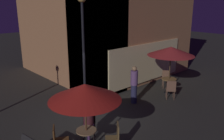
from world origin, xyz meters
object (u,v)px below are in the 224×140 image
cafe_chair_3 (171,88)px  patron_seated_0 (88,121)px  patron_standing_1 (134,85)px  cafe_chair_1 (89,122)px  cafe_chair_4 (166,77)px  patio_umbrella_0 (85,92)px  patio_umbrella_1 (171,51)px  cafe_chair_2 (58,139)px  cafe_table_0 (87,138)px  cafe_table_1 (169,83)px  cafe_chair_0 (115,136)px  street_lamp_near_corner (83,28)px

cafe_chair_3 → patron_seated_0: size_ratio=0.77×
patron_standing_1 → cafe_chair_1: bearing=-121.0°
cafe_chair_3 → cafe_chair_4: 1.64m
patio_umbrella_0 → patio_umbrella_1: 6.15m
cafe_chair_2 → cafe_chair_3: (6.11, 0.26, -0.04)m
cafe_chair_3 → patron_standing_1: 1.83m
cafe_table_0 → cafe_chair_2: 0.83m
patio_umbrella_0 → patron_seated_0: 1.48m
patio_umbrella_1 → patron_seated_0: bearing=-172.9°
cafe_chair_3 → patron_standing_1: bearing=108.7°
patio_umbrella_1 → cafe_chair_1: 5.69m
cafe_table_1 → patio_umbrella_0: bearing=-168.4°
cafe_table_1 → cafe_chair_0: 5.65m
cafe_table_0 → cafe_chair_3: 5.44m
cafe_chair_2 → patron_standing_1: size_ratio=0.57×
cafe_table_0 → cafe_chair_1: cafe_chair_1 is taller
cafe_chair_3 → street_lamp_near_corner: bearing=112.9°
street_lamp_near_corner → cafe_table_1: (4.26, -1.23, -2.89)m
cafe_chair_0 → cafe_chair_3: (4.74, 1.24, -0.01)m
patio_umbrella_0 → cafe_chair_4: 6.98m
street_lamp_near_corner → cafe_chair_1: bearing=-122.9°
cafe_chair_2 → cafe_chair_4: size_ratio=1.05×
cafe_chair_0 → cafe_chair_2: bearing=4.2°
cafe_table_1 → cafe_chair_0: (-5.36, -1.78, 0.01)m
patron_standing_1 → cafe_table_0: bearing=-114.6°
cafe_table_1 → patron_standing_1: (-2.19, 0.36, 0.32)m
cafe_table_0 → cafe_chair_2: bearing=149.1°
patio_umbrella_1 → cafe_chair_3: patio_umbrella_1 is taller
cafe_table_1 → patron_standing_1: bearing=170.7°
cafe_chair_0 → patron_standing_1: (3.17, 2.14, 0.31)m
cafe_chair_3 → patron_seated_0: patron_seated_0 is taller
street_lamp_near_corner → patron_standing_1: bearing=-22.7°
cafe_chair_0 → patron_seated_0: (-0.17, 1.09, 0.13)m
cafe_chair_1 → street_lamp_near_corner: bearing=-170.9°
cafe_table_0 → patio_umbrella_1: patio_umbrella_1 is taller
cafe_chair_2 → patron_standing_1: bearing=45.4°
street_lamp_near_corner → cafe_chair_3: (3.64, -1.78, -2.89)m
street_lamp_near_corner → patron_standing_1: street_lamp_near_corner is taller
patio_umbrella_0 → patron_standing_1: (3.83, 1.60, -1.10)m
cafe_chair_2 → patron_seated_0: patron_seated_0 is taller
cafe_chair_3 → cafe_chair_4: bearing=1.7°
cafe_table_0 → cafe_chair_1: (0.59, 0.66, 0.06)m
cafe_chair_3 → cafe_table_1: bearing=0.0°
cafe_chair_3 → cafe_chair_4: cafe_chair_3 is taller
patron_seated_0 → cafe_chair_1: bearing=180.0°
cafe_table_0 → patio_umbrella_1: (6.02, 1.24, 1.63)m
patio_umbrella_1 → patio_umbrella_0: bearing=-168.4°
patron_seated_0 → patio_umbrella_1: bearing=139.0°
cafe_chair_0 → cafe_chair_1: bearing=-47.1°
patio_umbrella_1 → cafe_chair_1: bearing=-173.9°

